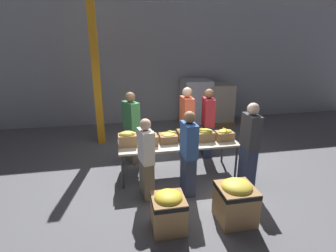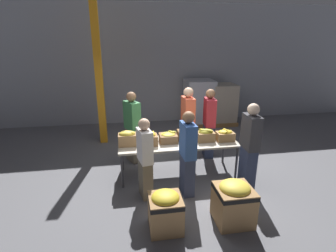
{
  "view_description": "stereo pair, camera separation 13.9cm",
  "coord_description": "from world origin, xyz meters",
  "px_view_note": "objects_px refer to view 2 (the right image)",
  "views": [
    {
      "loc": [
        -1.19,
        -5.08,
        2.85
      ],
      "look_at": [
        -0.22,
        -0.05,
        1.14
      ],
      "focal_mm": 28.0,
      "sensor_mm": 36.0,
      "label": 1
    },
    {
      "loc": [
        -1.06,
        -5.1,
        2.85
      ],
      "look_at": [
        -0.22,
        -0.05,
        1.14
      ],
      "focal_mm": 28.0,
      "sensor_mm": 36.0,
      "label": 2
    }
  ],
  "objects_px": {
    "pallet_stack_1": "(199,103)",
    "banana_box_0": "(127,138)",
    "volunteer_1": "(250,146)",
    "donation_bin_0": "(165,210)",
    "banana_box_4": "(206,135)",
    "banana_box_5": "(225,135)",
    "donation_bin_1": "(234,201)",
    "sorting_table": "(178,144)",
    "volunteer_0": "(188,124)",
    "support_pillar": "(99,72)",
    "pallet_stack_0": "(222,105)",
    "volunteer_5": "(145,159)",
    "volunteer_4": "(133,128)",
    "banana_box_2": "(168,137)",
    "volunteer_2": "(209,124)",
    "banana_box_1": "(148,138)",
    "volunteer_3": "(188,154)",
    "banana_box_3": "(186,134)"
  },
  "relations": [
    {
      "from": "pallet_stack_1",
      "to": "banana_box_0",
      "type": "bearing_deg",
      "value": -126.0
    },
    {
      "from": "volunteer_1",
      "to": "donation_bin_0",
      "type": "distance_m",
      "value": 2.15
    },
    {
      "from": "banana_box_4",
      "to": "banana_box_5",
      "type": "relative_size",
      "value": 1.0
    },
    {
      "from": "volunteer_1",
      "to": "donation_bin_1",
      "type": "bearing_deg",
      "value": 146.96
    },
    {
      "from": "donation_bin_1",
      "to": "sorting_table",
      "type": "bearing_deg",
      "value": 108.4
    },
    {
      "from": "volunteer_0",
      "to": "volunteer_1",
      "type": "height_order",
      "value": "volunteer_0"
    },
    {
      "from": "banana_box_4",
      "to": "support_pillar",
      "type": "height_order",
      "value": "support_pillar"
    },
    {
      "from": "sorting_table",
      "to": "pallet_stack_0",
      "type": "relative_size",
      "value": 1.81
    },
    {
      "from": "sorting_table",
      "to": "volunteer_5",
      "type": "bearing_deg",
      "value": -135.06
    },
    {
      "from": "sorting_table",
      "to": "donation_bin_0",
      "type": "relative_size",
      "value": 3.84
    },
    {
      "from": "volunteer_4",
      "to": "support_pillar",
      "type": "height_order",
      "value": "support_pillar"
    },
    {
      "from": "banana_box_0",
      "to": "pallet_stack_1",
      "type": "distance_m",
      "value": 4.23
    },
    {
      "from": "banana_box_0",
      "to": "banana_box_2",
      "type": "distance_m",
      "value": 0.86
    },
    {
      "from": "volunteer_5",
      "to": "volunteer_2",
      "type": "bearing_deg",
      "value": -58.46
    },
    {
      "from": "sorting_table",
      "to": "donation_bin_1",
      "type": "height_order",
      "value": "sorting_table"
    },
    {
      "from": "banana_box_2",
      "to": "volunteer_4",
      "type": "xyz_separation_m",
      "value": [
        -0.73,
        0.79,
        -0.01
      ]
    },
    {
      "from": "banana_box_1",
      "to": "support_pillar",
      "type": "xyz_separation_m",
      "value": [
        -1.1,
        2.27,
        1.1
      ]
    },
    {
      "from": "sorting_table",
      "to": "pallet_stack_1",
      "type": "height_order",
      "value": "pallet_stack_1"
    },
    {
      "from": "banana_box_2",
      "to": "banana_box_4",
      "type": "bearing_deg",
      "value": -5.34
    },
    {
      "from": "pallet_stack_0",
      "to": "volunteer_1",
      "type": "bearing_deg",
      "value": -103.35
    },
    {
      "from": "donation_bin_1",
      "to": "volunteer_4",
      "type": "bearing_deg",
      "value": 120.55
    },
    {
      "from": "banana_box_1",
      "to": "banana_box_5",
      "type": "height_order",
      "value": "banana_box_1"
    },
    {
      "from": "banana_box_0",
      "to": "support_pillar",
      "type": "xyz_separation_m",
      "value": [
        -0.67,
        2.24,
        1.08
      ]
    },
    {
      "from": "banana_box_2",
      "to": "volunteer_2",
      "type": "height_order",
      "value": "volunteer_2"
    },
    {
      "from": "volunteer_0",
      "to": "volunteer_3",
      "type": "bearing_deg",
      "value": -15.82
    },
    {
      "from": "volunteer_2",
      "to": "pallet_stack_1",
      "type": "relative_size",
      "value": 1.12
    },
    {
      "from": "banana_box_4",
      "to": "volunteer_3",
      "type": "distance_m",
      "value": 0.94
    },
    {
      "from": "banana_box_5",
      "to": "volunteer_3",
      "type": "distance_m",
      "value": 1.22
    },
    {
      "from": "banana_box_3",
      "to": "banana_box_4",
      "type": "height_order",
      "value": "banana_box_3"
    },
    {
      "from": "banana_box_5",
      "to": "volunteer_1",
      "type": "distance_m",
      "value": 0.67
    },
    {
      "from": "sorting_table",
      "to": "pallet_stack_0",
      "type": "height_order",
      "value": "pallet_stack_0"
    },
    {
      "from": "banana_box_4",
      "to": "volunteer_4",
      "type": "bearing_deg",
      "value": 150.47
    },
    {
      "from": "sorting_table",
      "to": "support_pillar",
      "type": "xyz_separation_m",
      "value": [
        -1.74,
        2.23,
        1.29
      ]
    },
    {
      "from": "donation_bin_0",
      "to": "volunteer_3",
      "type": "bearing_deg",
      "value": 58.88
    },
    {
      "from": "volunteer_4",
      "to": "banana_box_2",
      "type": "bearing_deg",
      "value": 16.69
    },
    {
      "from": "banana_box_1",
      "to": "banana_box_3",
      "type": "relative_size",
      "value": 1.0
    },
    {
      "from": "pallet_stack_0",
      "to": "support_pillar",
      "type": "bearing_deg",
      "value": -164.51
    },
    {
      "from": "banana_box_0",
      "to": "donation_bin_1",
      "type": "relative_size",
      "value": 0.51
    },
    {
      "from": "pallet_stack_1",
      "to": "support_pillar",
      "type": "bearing_deg",
      "value": -159.51
    },
    {
      "from": "banana_box_0",
      "to": "banana_box_5",
      "type": "distance_m",
      "value": 2.09
    },
    {
      "from": "sorting_table",
      "to": "volunteer_5",
      "type": "distance_m",
      "value": 1.08
    },
    {
      "from": "banana_box_0",
      "to": "volunteer_3",
      "type": "relative_size",
      "value": 0.22
    },
    {
      "from": "volunteer_2",
      "to": "banana_box_3",
      "type": "bearing_deg",
      "value": -39.13
    },
    {
      "from": "sorting_table",
      "to": "banana_box_2",
      "type": "distance_m",
      "value": 0.26
    },
    {
      "from": "volunteer_3",
      "to": "volunteer_2",
      "type": "bearing_deg",
      "value": -33.04
    },
    {
      "from": "volunteer_1",
      "to": "volunteer_5",
      "type": "relative_size",
      "value": 1.11
    },
    {
      "from": "support_pillar",
      "to": "pallet_stack_0",
      "type": "bearing_deg",
      "value": 15.49
    },
    {
      "from": "banana_box_2",
      "to": "banana_box_4",
      "type": "xyz_separation_m",
      "value": [
        0.8,
        -0.07,
        0.03
      ]
    },
    {
      "from": "banana_box_4",
      "to": "donation_bin_0",
      "type": "relative_size",
      "value": 0.56
    },
    {
      "from": "banana_box_1",
      "to": "banana_box_5",
      "type": "bearing_deg",
      "value": -1.61
    }
  ]
}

